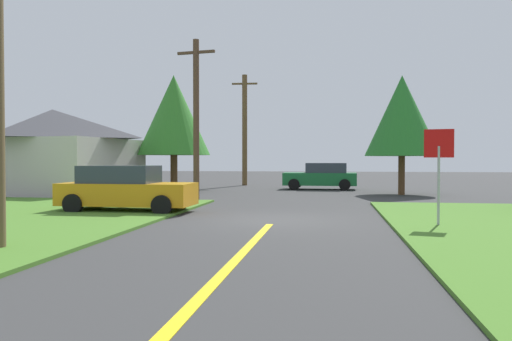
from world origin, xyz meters
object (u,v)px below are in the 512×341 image
stop_sign (439,158)px  car_approaching_junction (321,176)px  utility_pole_mid (196,117)px  oak_tree_left (174,115)px  utility_pole_far (245,129)px  pine_tree_center (402,116)px  barn (53,151)px  parked_car_near_building (125,189)px

stop_sign → car_approaching_junction: (-3.46, 16.39, -1.07)m
utility_pole_mid → oak_tree_left: bearing=117.3°
utility_pole_mid → utility_pole_far: size_ratio=0.93×
pine_tree_center → barn: pine_tree_center is taller
oak_tree_left → pine_tree_center: bearing=-4.3°
stop_sign → car_approaching_junction: 16.79m
utility_pole_mid → car_approaching_junction: bearing=57.9°
stop_sign → oak_tree_left: 18.12m
utility_pole_mid → barn: 9.61m
car_approaching_junction → utility_pole_mid: bearing=59.0°
pine_tree_center → barn: 18.79m
parked_car_near_building → utility_pole_far: (1.00, 17.98, 3.18)m
stop_sign → utility_pole_far: utility_pole_far is taller
car_approaching_junction → oak_tree_left: oak_tree_left is taller
stop_sign → barn: bearing=-19.9°
stop_sign → barn: barn is taller
oak_tree_left → pine_tree_center: oak_tree_left is taller
car_approaching_junction → oak_tree_left: (-8.42, -2.94, 3.58)m
parked_car_near_building → barn: (-7.94, 8.54, 1.47)m
parked_car_near_building → utility_pole_mid: size_ratio=0.64×
parked_car_near_building → oak_tree_left: 11.87m
parked_car_near_building → barn: size_ratio=0.53×
car_approaching_junction → utility_pole_mid: 10.67m
car_approaching_junction → utility_pole_mid: (-5.45, -8.69, 2.96)m
utility_pole_mid → pine_tree_center: utility_pole_mid is taller
utility_pole_mid → oak_tree_left: size_ratio=1.08×
utility_pole_far → barn: utility_pole_far is taller
utility_pole_far → oak_tree_left: bearing=-113.3°
utility_pole_far → parked_car_near_building: bearing=-93.2°
utility_pole_mid → utility_pole_far: 12.59m
oak_tree_left → pine_tree_center: (12.63, -0.94, -0.29)m
utility_pole_mid → pine_tree_center: size_ratio=1.17×
stop_sign → barn: (-17.87, 10.85, 0.41)m
pine_tree_center → barn: size_ratio=0.71×
utility_pole_mid → parked_car_near_building: bearing=-100.7°
parked_car_near_building → pine_tree_center: pine_tree_center is taller
utility_pole_far → pine_tree_center: 12.42m
oak_tree_left → barn: (-6.00, -2.61, -2.11)m
car_approaching_junction → pine_tree_center: bearing=138.5°
pine_tree_center → barn: bearing=-174.9°
parked_car_near_building → barn: barn is taller
stop_sign → parked_car_near_building: bearing=-1.8°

